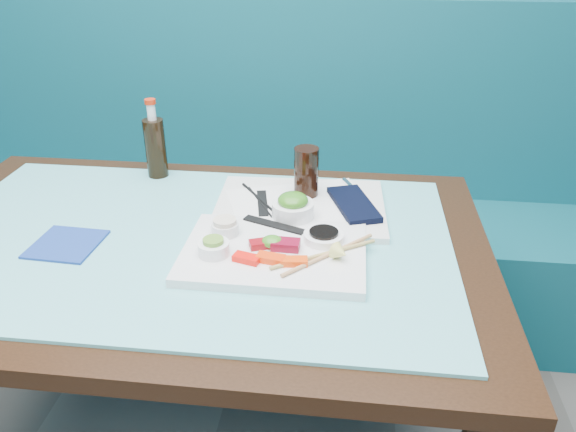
# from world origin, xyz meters

# --- Properties ---
(booth_bench) EXTENTS (3.00, 0.56, 1.17)m
(booth_bench) POSITION_xyz_m (0.00, 2.29, 0.37)
(booth_bench) COLOR #0E505B
(booth_bench) RESTS_ON ground
(dining_table) EXTENTS (1.40, 0.90, 0.75)m
(dining_table) POSITION_xyz_m (0.00, 1.45, 0.67)
(dining_table) COLOR black
(dining_table) RESTS_ON ground
(glass_top) EXTENTS (1.22, 0.76, 0.01)m
(glass_top) POSITION_xyz_m (0.00, 1.45, 0.75)
(glass_top) COLOR #62BFC4
(glass_top) RESTS_ON dining_table
(sashimi_plate) EXTENTS (0.40, 0.28, 0.02)m
(sashimi_plate) POSITION_xyz_m (0.21, 1.39, 0.77)
(sashimi_plate) COLOR white
(sashimi_plate) RESTS_ON glass_top
(salmon_left) EXTENTS (0.06, 0.04, 0.01)m
(salmon_left) POSITION_xyz_m (0.16, 1.34, 0.79)
(salmon_left) COLOR #FF140A
(salmon_left) RESTS_ON sashimi_plate
(salmon_mid) EXTENTS (0.06, 0.04, 0.01)m
(salmon_mid) POSITION_xyz_m (0.21, 1.34, 0.79)
(salmon_mid) COLOR #FF390A
(salmon_mid) RESTS_ON sashimi_plate
(salmon_right) EXTENTS (0.06, 0.03, 0.01)m
(salmon_right) POSITION_xyz_m (0.26, 1.34, 0.79)
(salmon_right) COLOR #FF450A
(salmon_right) RESTS_ON sashimi_plate
(tuna_left) EXTENTS (0.06, 0.04, 0.02)m
(tuna_left) POSITION_xyz_m (0.18, 1.40, 0.79)
(tuna_left) COLOR maroon
(tuna_left) RESTS_ON sashimi_plate
(tuna_right) EXTENTS (0.06, 0.04, 0.02)m
(tuna_right) POSITION_xyz_m (0.24, 1.40, 0.79)
(tuna_right) COLOR maroon
(tuna_right) RESTS_ON sashimi_plate
(seaweed_garnish) EXTENTS (0.06, 0.06, 0.03)m
(seaweed_garnish) POSITION_xyz_m (0.21, 1.40, 0.79)
(seaweed_garnish) COLOR #3A841E
(seaweed_garnish) RESTS_ON sashimi_plate
(ramekin_wasabi) EXTENTS (0.09, 0.09, 0.03)m
(ramekin_wasabi) POSITION_xyz_m (0.09, 1.36, 0.79)
(ramekin_wasabi) COLOR white
(ramekin_wasabi) RESTS_ON sashimi_plate
(wasabi_fill) EXTENTS (0.05, 0.05, 0.01)m
(wasabi_fill) POSITION_xyz_m (0.09, 1.36, 0.81)
(wasabi_fill) COLOR #61932F
(wasabi_fill) RESTS_ON ramekin_wasabi
(ramekin_ginger) EXTENTS (0.08, 0.08, 0.03)m
(ramekin_ginger) POSITION_xyz_m (0.09, 1.45, 0.79)
(ramekin_ginger) COLOR silver
(ramekin_ginger) RESTS_ON sashimi_plate
(ginger_fill) EXTENTS (0.06, 0.06, 0.01)m
(ginger_fill) POSITION_xyz_m (0.09, 1.45, 0.81)
(ginger_fill) COLOR beige
(ginger_fill) RESTS_ON ramekin_ginger
(soy_dish) EXTENTS (0.11, 0.11, 0.02)m
(soy_dish) POSITION_xyz_m (0.32, 1.44, 0.79)
(soy_dish) COLOR white
(soy_dish) RESTS_ON sashimi_plate
(soy_fill) EXTENTS (0.08, 0.08, 0.01)m
(soy_fill) POSITION_xyz_m (0.32, 1.44, 0.80)
(soy_fill) COLOR black
(soy_fill) RESTS_ON soy_dish
(lemon_wedge) EXTENTS (0.05, 0.05, 0.04)m
(lemon_wedge) POSITION_xyz_m (0.36, 1.36, 0.80)
(lemon_wedge) COLOR #EAE36F
(lemon_wedge) RESTS_ON sashimi_plate
(chopstick_sleeve) EXTENTS (0.15, 0.08, 0.00)m
(chopstick_sleeve) POSITION_xyz_m (0.20, 1.50, 0.78)
(chopstick_sleeve) COLOR black
(chopstick_sleeve) RESTS_ON sashimi_plate
(wooden_chopstick_a) EXTENTS (0.22, 0.14, 0.01)m
(wooden_chopstick_a) POSITION_xyz_m (0.32, 1.38, 0.78)
(wooden_chopstick_a) COLOR tan
(wooden_chopstick_a) RESTS_ON sashimi_plate
(wooden_chopstick_b) EXTENTS (0.19, 0.19, 0.01)m
(wooden_chopstick_b) POSITION_xyz_m (0.33, 1.38, 0.78)
(wooden_chopstick_b) COLOR tan
(wooden_chopstick_b) RESTS_ON sashimi_plate
(serving_tray) EXTENTS (0.44, 0.34, 0.02)m
(serving_tray) POSITION_xyz_m (0.25, 1.62, 0.77)
(serving_tray) COLOR silver
(serving_tray) RESTS_ON glass_top
(paper_placemat) EXTENTS (0.41, 0.35, 0.00)m
(paper_placemat) POSITION_xyz_m (0.25, 1.62, 0.77)
(paper_placemat) COLOR white
(paper_placemat) RESTS_ON serving_tray
(seaweed_bowl) EXTENTS (0.10, 0.10, 0.04)m
(seaweed_bowl) POSITION_xyz_m (0.24, 1.55, 0.79)
(seaweed_bowl) COLOR white
(seaweed_bowl) RESTS_ON serving_tray
(seaweed_salad) EXTENTS (0.07, 0.07, 0.04)m
(seaweed_salad) POSITION_xyz_m (0.24, 1.55, 0.82)
(seaweed_salad) COLOR #33751B
(seaweed_salad) RESTS_ON seaweed_bowl
(cola_glass) EXTENTS (0.08, 0.08, 0.13)m
(cola_glass) POSITION_xyz_m (0.26, 1.68, 0.84)
(cola_glass) COLOR black
(cola_glass) RESTS_ON serving_tray
(navy_pouch) EXTENTS (0.14, 0.21, 0.02)m
(navy_pouch) POSITION_xyz_m (0.38, 1.62, 0.78)
(navy_pouch) COLOR black
(navy_pouch) RESTS_ON serving_tray
(fork) EXTENTS (0.06, 0.10, 0.01)m
(fork) POSITION_xyz_m (0.38, 1.73, 0.78)
(fork) COLOR white
(fork) RESTS_ON serving_tray
(black_chopstick_a) EXTENTS (0.10, 0.18, 0.01)m
(black_chopstick_a) POSITION_xyz_m (0.15, 1.61, 0.78)
(black_chopstick_a) COLOR black
(black_chopstick_a) RESTS_ON serving_tray
(black_chopstick_b) EXTENTS (0.15, 0.22, 0.01)m
(black_chopstick_b) POSITION_xyz_m (0.16, 1.61, 0.78)
(black_chopstick_b) COLOR black
(black_chopstick_b) RESTS_ON serving_tray
(tray_sleeve) EXTENTS (0.05, 0.15, 0.00)m
(tray_sleeve) POSITION_xyz_m (0.15, 1.61, 0.78)
(tray_sleeve) COLOR black
(tray_sleeve) RESTS_ON serving_tray
(cola_bottle_body) EXTENTS (0.07, 0.07, 0.17)m
(cola_bottle_body) POSITION_xyz_m (-0.18, 1.79, 0.84)
(cola_bottle_body) COLOR black
(cola_bottle_body) RESTS_ON glass_top
(cola_bottle_neck) EXTENTS (0.03, 0.03, 0.05)m
(cola_bottle_neck) POSITION_xyz_m (-0.18, 1.79, 0.95)
(cola_bottle_neck) COLOR white
(cola_bottle_neck) RESTS_ON cola_bottle_body
(cola_bottle_cap) EXTENTS (0.03, 0.03, 0.01)m
(cola_bottle_cap) POSITION_xyz_m (-0.18, 1.79, 0.98)
(cola_bottle_cap) COLOR red
(cola_bottle_cap) RESTS_ON cola_bottle_neck
(blue_napkin) EXTENTS (0.15, 0.15, 0.01)m
(blue_napkin) POSITION_xyz_m (-0.26, 1.39, 0.76)
(blue_napkin) COLOR navy
(blue_napkin) RESTS_ON glass_top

